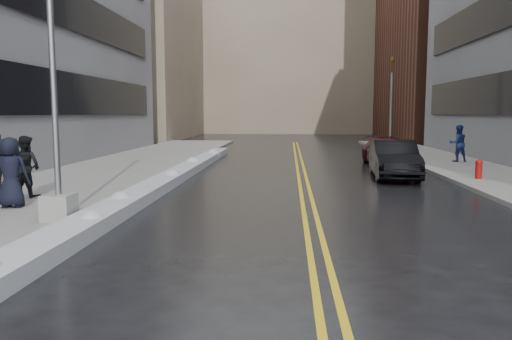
% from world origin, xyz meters
% --- Properties ---
extents(ground, '(160.00, 160.00, 0.00)m').
position_xyz_m(ground, '(0.00, 0.00, 0.00)').
color(ground, black).
rests_on(ground, ground).
extents(sidewalk_west, '(5.50, 50.00, 0.15)m').
position_xyz_m(sidewalk_west, '(-5.75, 10.00, 0.07)').
color(sidewalk_west, gray).
rests_on(sidewalk_west, ground).
extents(sidewalk_east, '(4.00, 50.00, 0.15)m').
position_xyz_m(sidewalk_east, '(10.00, 10.00, 0.07)').
color(sidewalk_east, gray).
rests_on(sidewalk_east, ground).
extents(lane_line_left, '(0.12, 50.00, 0.01)m').
position_xyz_m(lane_line_left, '(2.35, 10.00, 0.00)').
color(lane_line_left, gold).
rests_on(lane_line_left, ground).
extents(lane_line_right, '(0.12, 50.00, 0.01)m').
position_xyz_m(lane_line_right, '(2.65, 10.00, 0.00)').
color(lane_line_right, gold).
rests_on(lane_line_right, ground).
extents(snow_ridge, '(0.90, 30.00, 0.34)m').
position_xyz_m(snow_ridge, '(-2.45, 8.00, 0.17)').
color(snow_ridge, silver).
rests_on(snow_ridge, ground).
extents(building_west_far, '(14.00, 22.00, 18.00)m').
position_xyz_m(building_west_far, '(-15.50, 44.00, 9.00)').
color(building_west_far, gray).
rests_on(building_west_far, ground).
extents(building_far, '(36.00, 16.00, 22.00)m').
position_xyz_m(building_far, '(2.00, 60.00, 11.00)').
color(building_far, gray).
rests_on(building_far, ground).
extents(lamppost, '(0.65, 0.65, 7.62)m').
position_xyz_m(lamppost, '(-3.30, 2.00, 2.53)').
color(lamppost, gray).
rests_on(lamppost, sidewalk_west).
extents(fire_hydrant, '(0.26, 0.26, 0.73)m').
position_xyz_m(fire_hydrant, '(9.00, 10.00, 0.55)').
color(fire_hydrant, maroon).
rests_on(fire_hydrant, sidewalk_east).
extents(traffic_signal, '(0.16, 0.20, 6.00)m').
position_xyz_m(traffic_signal, '(8.50, 24.00, 3.40)').
color(traffic_signal, gray).
rests_on(traffic_signal, sidewalk_east).
extents(pedestrian_b, '(1.02, 0.89, 1.79)m').
position_xyz_m(pedestrian_b, '(-5.70, 5.04, 1.05)').
color(pedestrian_b, black).
rests_on(pedestrian_b, sidewalk_west).
extents(pedestrian_c, '(0.95, 0.67, 1.83)m').
position_xyz_m(pedestrian_c, '(-5.23, 3.43, 1.07)').
color(pedestrian_c, black).
rests_on(pedestrian_c, sidewalk_west).
extents(pedestrian_east, '(0.96, 0.78, 1.84)m').
position_xyz_m(pedestrian_east, '(10.41, 16.66, 1.07)').
color(pedestrian_east, navy).
rests_on(pedestrian_east, sidewalk_east).
extents(car_black, '(1.95, 4.72, 1.52)m').
position_xyz_m(car_black, '(6.11, 11.07, 0.76)').
color(car_black, black).
rests_on(car_black, ground).
extents(car_maroon, '(2.01, 4.82, 1.39)m').
position_xyz_m(car_maroon, '(6.77, 16.08, 0.70)').
color(car_maroon, '#3B0914').
rests_on(car_maroon, ground).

